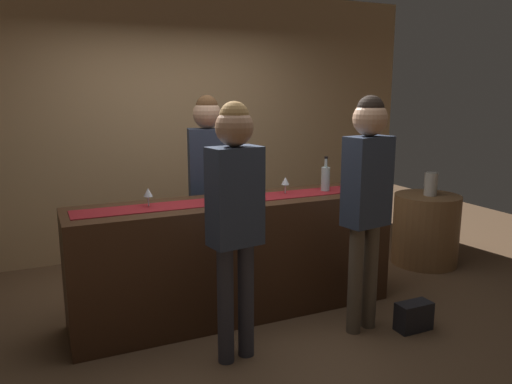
% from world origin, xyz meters
% --- Properties ---
extents(ground_plane, '(10.00, 10.00, 0.00)m').
position_xyz_m(ground_plane, '(0.00, 0.00, 0.00)').
color(ground_plane, brown).
extents(back_wall, '(6.00, 0.12, 2.90)m').
position_xyz_m(back_wall, '(0.00, 1.90, 1.45)').
color(back_wall, tan).
rests_on(back_wall, ground).
extents(bar_counter, '(2.63, 0.60, 0.96)m').
position_xyz_m(bar_counter, '(0.00, 0.00, 0.48)').
color(bar_counter, '#3D2314').
rests_on(bar_counter, ground).
extents(counter_runner_cloth, '(2.49, 0.28, 0.01)m').
position_xyz_m(counter_runner_cloth, '(0.00, 0.00, 0.96)').
color(counter_runner_cloth, maroon).
rests_on(counter_runner_cloth, bar_counter).
extents(wine_bottle_clear, '(0.07, 0.07, 0.30)m').
position_xyz_m(wine_bottle_clear, '(0.84, 0.01, 1.07)').
color(wine_bottle_clear, '#B2C6C1').
rests_on(wine_bottle_clear, bar_counter).
extents(wine_bottle_amber, '(0.07, 0.07, 0.30)m').
position_xyz_m(wine_bottle_amber, '(-0.19, 0.00, 1.07)').
color(wine_bottle_amber, brown).
rests_on(wine_bottle_amber, bar_counter).
extents(wine_bottle_green, '(0.07, 0.07, 0.30)m').
position_xyz_m(wine_bottle_green, '(1.07, -0.00, 1.07)').
color(wine_bottle_green, '#194723').
rests_on(wine_bottle_green, bar_counter).
extents(wine_glass_near_customer, '(0.07, 0.07, 0.14)m').
position_xyz_m(wine_glass_near_customer, '(0.47, 0.05, 1.06)').
color(wine_glass_near_customer, silver).
rests_on(wine_glass_near_customer, bar_counter).
extents(wine_glass_mid_counter, '(0.07, 0.07, 0.14)m').
position_xyz_m(wine_glass_mid_counter, '(-0.68, 0.05, 1.06)').
color(wine_glass_mid_counter, silver).
rests_on(wine_glass_mid_counter, bar_counter).
extents(bartender, '(0.37, 0.26, 1.77)m').
position_xyz_m(bartender, '(-0.03, 0.58, 1.11)').
color(bartender, '#26262B').
rests_on(bartender, ground).
extents(customer_sipping, '(0.37, 0.26, 1.78)m').
position_xyz_m(customer_sipping, '(0.76, -0.67, 1.11)').
color(customer_sipping, brown).
rests_on(customer_sipping, ground).
extents(customer_browsing, '(0.37, 0.25, 1.75)m').
position_xyz_m(customer_browsing, '(-0.27, -0.67, 1.09)').
color(customer_browsing, '#33333D').
rests_on(customer_browsing, ground).
extents(round_side_table, '(0.68, 0.68, 0.74)m').
position_xyz_m(round_side_table, '(2.29, 0.30, 0.37)').
color(round_side_table, brown).
rests_on(round_side_table, ground).
extents(vase_on_side_table, '(0.13, 0.13, 0.24)m').
position_xyz_m(vase_on_side_table, '(2.30, 0.28, 0.86)').
color(vase_on_side_table, '#B7B2A8').
rests_on(vase_on_side_table, round_side_table).
extents(handbag, '(0.28, 0.14, 0.22)m').
position_xyz_m(handbag, '(1.12, -0.85, 0.11)').
color(handbag, black).
rests_on(handbag, ground).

